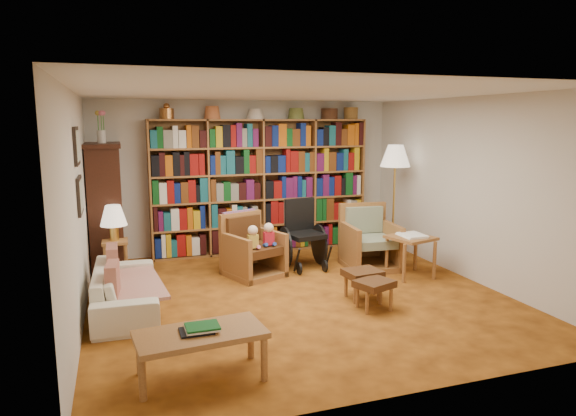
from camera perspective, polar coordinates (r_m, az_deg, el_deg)
name	(u,v)px	position (r m, az deg, el deg)	size (l,w,h in m)	color
floor	(298,296)	(6.54, 1.08, -9.73)	(5.00, 5.00, 0.00)	#B0621B
ceiling	(298,93)	(6.18, 1.16, 12.71)	(5.00, 5.00, 0.00)	silver
wall_back	(248,177)	(8.61, -4.51, 3.49)	(5.00, 5.00, 0.00)	silver
wall_front	(409,243)	(4.02, 13.26, -3.86)	(5.00, 5.00, 0.00)	silver
wall_left	(77,209)	(5.90, -22.41, -0.07)	(5.00, 5.00, 0.00)	silver
wall_right	(470,189)	(7.46, 19.53, 2.00)	(5.00, 5.00, 0.00)	silver
bookshelf	(262,182)	(8.51, -2.91, 2.89)	(3.60, 0.30, 2.42)	#A16A32
curio_cabinet	(106,206)	(7.90, -19.62, 0.23)	(0.50, 0.95, 2.40)	#36160E
framed_pictures	(78,171)	(6.15, -22.26, 3.84)	(0.03, 0.52, 0.97)	black
sofa	(126,289)	(6.29, -17.59, -8.53)	(0.68, 1.75, 0.51)	beige
sofa_throw	(130,284)	(6.28, -17.15, -8.12)	(0.70, 1.30, 0.04)	beige
cushion_left	(113,265)	(6.57, -18.88, -6.05)	(0.13, 0.41, 0.41)	maroon
cushion_right	(113,282)	(5.90, -18.89, -7.83)	(0.12, 0.38, 0.38)	maroon
side_table_lamp	(115,252)	(7.46, -18.62, -4.68)	(0.34, 0.34, 0.56)	#A16A32
table_lamp	(113,217)	(7.35, -18.83, -0.92)	(0.36, 0.36, 0.49)	gold
armchair_leather	(252,249)	(7.35, -4.02, -4.59)	(0.95, 0.95, 0.89)	#A16A32
armchair_sage	(367,243)	(7.82, 8.81, -3.88)	(0.81, 0.84, 0.93)	#A16A32
wheelchair	(303,236)	(7.73, 1.64, -3.13)	(0.58, 0.81, 1.02)	black
floor_lamp	(395,160)	(8.39, 11.83, 5.20)	(0.48, 0.48, 1.80)	gold
side_table_papers	(411,243)	(7.40, 13.48, -3.75)	(0.68, 0.68, 0.61)	#A16A32
footstool_a	(363,275)	(6.42, 8.28, -7.41)	(0.46, 0.41, 0.36)	#442712
footstool_b	(374,286)	(6.10, 9.57, -8.52)	(0.50, 0.47, 0.35)	#442712
coffee_table	(200,337)	(4.53, -9.70, -13.95)	(1.13, 0.64, 0.47)	#A16A32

